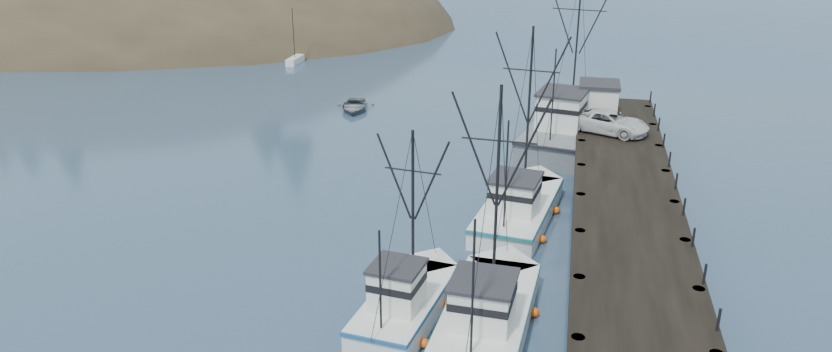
{
  "coord_description": "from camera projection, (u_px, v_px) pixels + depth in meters",
  "views": [
    {
      "loc": [
        10.36,
        -24.76,
        18.59
      ],
      "look_at": [
        1.72,
        15.52,
        2.5
      ],
      "focal_mm": 32.0,
      "sensor_mm": 36.0,
      "label": 1
    }
  ],
  "objects": [
    {
      "name": "headland",
      "position": [
        33.0,
        41.0,
        119.23
      ],
      "size": [
        134.8,
        78.0,
        51.0
      ],
      "color": "#382D1E",
      "rests_on": "ground"
    },
    {
      "name": "moored_sailboats",
      "position": [
        189.0,
        46.0,
        91.31
      ],
      "size": [
        24.22,
        15.89,
        6.35
      ],
      "color": "white",
      "rests_on": "ground"
    },
    {
      "name": "work_vessel",
      "position": [
        566.0,
        127.0,
        57.59
      ],
      "size": [
        7.12,
        15.68,
        13.05
      ],
      "color": "slate",
      "rests_on": "ground"
    },
    {
      "name": "trawler_mid",
      "position": [
        407.0,
        300.0,
        34.14
      ],
      "size": [
        3.98,
        8.97,
        9.17
      ],
      "color": "white",
      "rests_on": "ground"
    },
    {
      "name": "pier_shed",
      "position": [
        598.0,
        100.0,
        56.6
      ],
      "size": [
        3.0,
        3.2,
        2.8
      ],
      "color": "silver",
      "rests_on": "pier"
    },
    {
      "name": "motorboat",
      "position": [
        354.0,
        110.0,
        66.25
      ],
      "size": [
        4.33,
        5.43,
        1.01
      ],
      "primitive_type": "imported",
      "rotation": [
        0.0,
        0.0,
        0.19
      ],
      "color": "slate",
      "rests_on": "ground"
    },
    {
      "name": "trawler_near",
      "position": [
        488.0,
        311.0,
        33.27
      ],
      "size": [
        4.24,
        11.22,
        11.35
      ],
      "color": "white",
      "rests_on": "ground"
    },
    {
      "name": "pickup_truck",
      "position": [
        609.0,
        122.0,
        53.39
      ],
      "size": [
        6.35,
        4.66,
        1.6
      ],
      "primitive_type": "imported",
      "rotation": [
        0.0,
        0.0,
        1.18
      ],
      "color": "silver",
      "rests_on": "pier"
    },
    {
      "name": "trawler_far",
      "position": [
        520.0,
        206.0,
        44.25
      ],
      "size": [
        5.04,
        11.55,
        11.71
      ],
      "color": "white",
      "rests_on": "ground"
    },
    {
      "name": "pier",
      "position": [
        626.0,
        202.0,
        42.56
      ],
      "size": [
        6.0,
        44.0,
        2.0
      ],
      "color": "black",
      "rests_on": "ground"
    }
  ]
}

